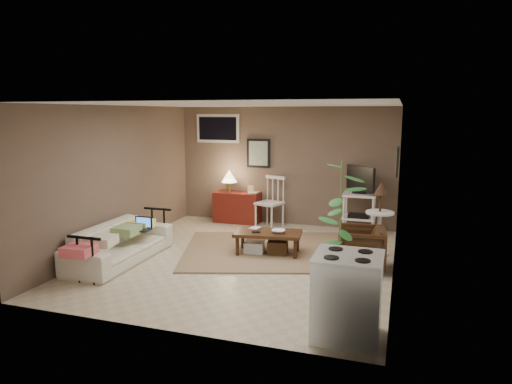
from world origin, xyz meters
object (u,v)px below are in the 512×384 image
(stove, at_px, (347,296))
(side_table, at_px, (380,210))
(armchair, at_px, (361,246))
(coffee_table, at_px, (267,241))
(red_console, at_px, (237,204))
(spindle_chair, at_px, (270,203))
(potted_plant, at_px, (340,220))
(tv_stand, at_px, (360,198))
(sofa, at_px, (120,237))

(stove, bearing_deg, side_table, 86.87)
(side_table, height_order, armchair, side_table)
(coffee_table, height_order, stove, stove)
(red_console, bearing_deg, spindle_chair, -10.60)
(red_console, distance_m, potted_plant, 3.99)
(potted_plant, bearing_deg, armchair, 76.85)
(armchair, height_order, potted_plant, potted_plant)
(tv_stand, bearing_deg, coffee_table, -125.45)
(coffee_table, xyz_separation_m, stove, (1.56, -2.39, 0.22))
(tv_stand, bearing_deg, side_table, -70.92)
(spindle_chair, height_order, side_table, side_table)
(tv_stand, relative_size, armchair, 1.89)
(spindle_chair, xyz_separation_m, side_table, (2.20, -1.26, 0.26))
(sofa, bearing_deg, stove, -110.72)
(coffee_table, height_order, potted_plant, potted_plant)
(coffee_table, height_order, spindle_chair, spindle_chair)
(side_table, bearing_deg, potted_plant, -104.58)
(red_console, distance_m, stove, 5.17)
(tv_stand, relative_size, stove, 1.46)
(armchair, height_order, stove, stove)
(tv_stand, bearing_deg, potted_plant, -89.68)
(tv_stand, height_order, stove, tv_stand)
(side_table, bearing_deg, spindle_chair, 150.15)
(potted_plant, bearing_deg, side_table, 75.42)
(spindle_chair, bearing_deg, side_table, -29.85)
(red_console, relative_size, spindle_chair, 1.09)
(coffee_table, relative_size, red_console, 1.02)
(tv_stand, distance_m, potted_plant, 2.89)
(spindle_chair, relative_size, side_table, 0.85)
(sofa, distance_m, armchair, 3.67)
(stove, bearing_deg, potted_plant, 101.19)
(coffee_table, relative_size, sofa, 0.58)
(red_console, bearing_deg, sofa, -105.59)
(tv_stand, bearing_deg, armchair, -83.70)
(coffee_table, bearing_deg, side_table, 17.35)
(coffee_table, distance_m, armchair, 1.52)
(tv_stand, xyz_separation_m, stove, (0.28, -4.19, -0.24))
(coffee_table, xyz_separation_m, sofa, (-2.08, -1.02, 0.16))
(tv_stand, distance_m, stove, 4.21)
(coffee_table, xyz_separation_m, spindle_chair, (-0.48, 1.80, 0.25))
(red_console, relative_size, tv_stand, 0.86)
(tv_stand, relative_size, potted_plant, 0.75)
(coffee_table, xyz_separation_m, red_console, (-1.25, 1.94, 0.16))
(sofa, xyz_separation_m, potted_plant, (3.38, -0.06, 0.53))
(coffee_table, height_order, red_console, red_console)
(coffee_table, relative_size, spindle_chair, 1.11)
(sofa, bearing_deg, coffee_table, -63.93)
(tv_stand, bearing_deg, stove, -86.23)
(side_table, bearing_deg, red_console, 154.67)
(sofa, height_order, potted_plant, potted_plant)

